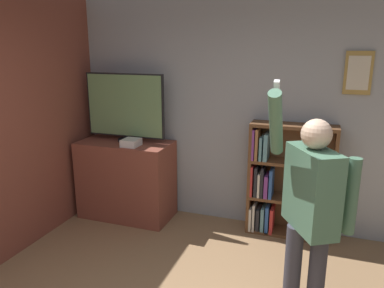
# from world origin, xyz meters

# --- Properties ---
(wall_back) EXTENTS (6.27, 0.09, 2.70)m
(wall_back) POSITION_xyz_m (0.00, 2.65, 1.35)
(wall_back) COLOR #9EA3A8
(wall_back) RESTS_ON ground_plane
(wall_side_brick) EXTENTS (0.06, 4.22, 2.70)m
(wall_side_brick) POSITION_xyz_m (-2.16, 1.31, 1.35)
(wall_side_brick) COLOR brown
(wall_side_brick) RESTS_ON ground_plane
(tv_ledge) EXTENTS (1.15, 0.58, 0.98)m
(tv_ledge) POSITION_xyz_m (-1.48, 2.29, 0.49)
(tv_ledge) COLOR brown
(tv_ledge) RESTS_ON ground_plane
(television) EXTENTS (1.02, 0.22, 0.84)m
(television) POSITION_xyz_m (-1.48, 2.34, 1.41)
(television) COLOR black
(television) RESTS_ON tv_ledge
(game_console) EXTENTS (0.19, 0.21, 0.09)m
(game_console) POSITION_xyz_m (-1.32, 2.15, 1.02)
(game_console) COLOR white
(game_console) RESTS_ON tv_ledge
(bookshelf) EXTENTS (0.94, 0.28, 1.31)m
(bookshelf) POSITION_xyz_m (0.41, 2.47, 0.62)
(bookshelf) COLOR brown
(bookshelf) RESTS_ON ground_plane
(person) EXTENTS (0.63, 0.58, 1.92)m
(person) POSITION_xyz_m (0.76, 1.03, 1.01)
(person) COLOR #383842
(person) RESTS_ON ground_plane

